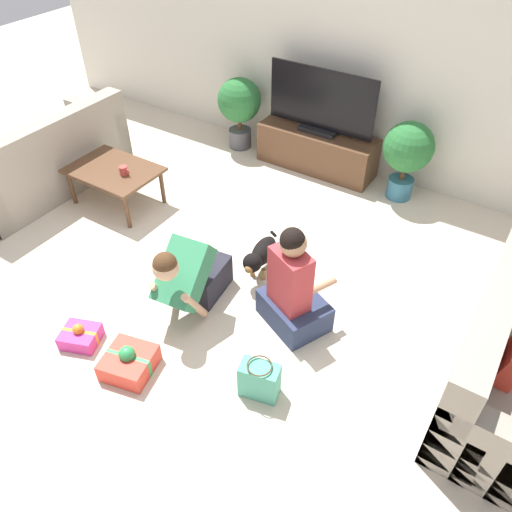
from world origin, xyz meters
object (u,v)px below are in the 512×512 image
tv_console (317,150)px  gift_box_a (129,362)px  gift_bag_a (259,380)px  potted_plant_back_right (408,151)px  coffee_table (114,173)px  potted_plant_back_left (239,104)px  person_sitting (293,291)px  dog (261,255)px  sofa_left (45,162)px  person_kneeling (191,276)px  gift_box_b (80,336)px  tv (321,105)px  mug (124,171)px

tv_console → gift_box_a: (0.19, -3.30, -0.14)m
gift_bag_a → potted_plant_back_right: bearing=91.2°
coffee_table → potted_plant_back_left: (0.39, 1.72, 0.18)m
person_sitting → dog: person_sitting is taller
gift_box_a → gift_bag_a: 0.97m
coffee_table → tv_console: (1.42, 1.77, -0.14)m
coffee_table → person_sitting: size_ratio=0.94×
sofa_left → person_kneeling: sofa_left is taller
potted_plant_back_left → person_sitting: bearing=-48.0°
potted_plant_back_right → gift_box_b: size_ratio=2.48×
gift_box_b → sofa_left: bearing=145.2°
tv → person_sitting: tv is taller
person_sitting → tv: bearing=-42.3°
tv_console → sofa_left: bearing=-139.7°
tv → gift_bag_a: 3.22m
tv → mug: bearing=-125.0°
gift_box_b → mug: (-0.93, 1.53, 0.39)m
potted_plant_back_left → mug: bearing=-97.1°
person_sitting → gift_bag_a: person_sitting is taller
tv_console → gift_box_b: (-0.32, -3.31, -0.16)m
potted_plant_back_right → dog: potted_plant_back_right is taller
person_kneeling → person_sitting: (0.77, 0.29, 0.00)m
potted_plant_back_left → gift_box_a: potted_plant_back_left is taller
coffee_table → person_kneeling: 1.79m
person_kneeling → mug: person_kneeling is taller
gift_bag_a → sofa_left: bearing=163.3°
gift_box_b → mug: size_ratio=2.86×
sofa_left → potted_plant_back_left: bearing=146.4°
person_sitting → mug: 2.25m
coffee_table → gift_box_b: size_ratio=2.64×
sofa_left → person_sitting: bearing=84.5°
coffee_table → potted_plant_back_right: potted_plant_back_right is taller
potted_plant_back_right → person_kneeling: potted_plant_back_right is taller
sofa_left → dog: size_ratio=3.05×
gift_box_b → mug: mug is taller
gift_box_a → tv: bearing=93.2°
potted_plant_back_right → gift_box_a: 3.39m
potted_plant_back_right → tv: bearing=177.2°
coffee_table → gift_box_b: coffee_table is taller
person_sitting → gift_box_b: bearing=64.7°
sofa_left → gift_box_b: bearing=55.2°
mug → coffee_table: bearing=174.5°
potted_plant_back_left → gift_bag_a: bearing=-53.8°
coffee_table → tv_console: bearing=51.1°
gift_bag_a → person_kneeling: bearing=155.5°
potted_plant_back_left → mug: potted_plant_back_left is taller
person_sitting → mug: size_ratio=8.00×
gift_box_a → gift_box_b: gift_box_a is taller
potted_plant_back_left → gift_box_b: bearing=-77.6°
person_kneeling → mug: 1.63m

